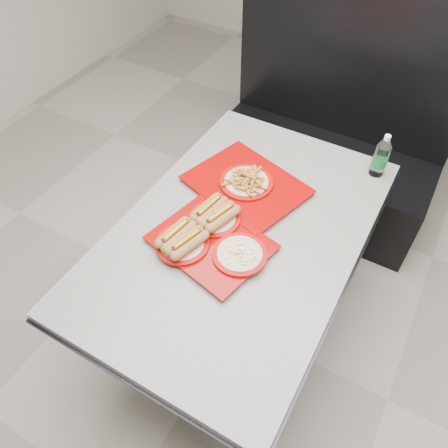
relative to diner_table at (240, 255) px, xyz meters
The scene contains 6 objects.
ground 0.58m from the diner_table, ahead, with size 6.00×6.00×0.00m, color #9D988D.
diner_table is the anchor object (origin of this frame).
booth_bench 1.11m from the diner_table, 90.00° to the left, with size 1.30×0.57×1.35m.
tray_near 0.24m from the diner_table, 121.82° to the right, with size 0.48×0.42×0.09m.
tray_far 0.31m from the diner_table, 112.81° to the left, with size 0.56×0.49×0.09m.
water_bottle 0.74m from the diner_table, 58.32° to the left, with size 0.07×0.07×0.21m.
Camera 1 is at (0.51, -1.02, 2.05)m, focal length 35.00 mm.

